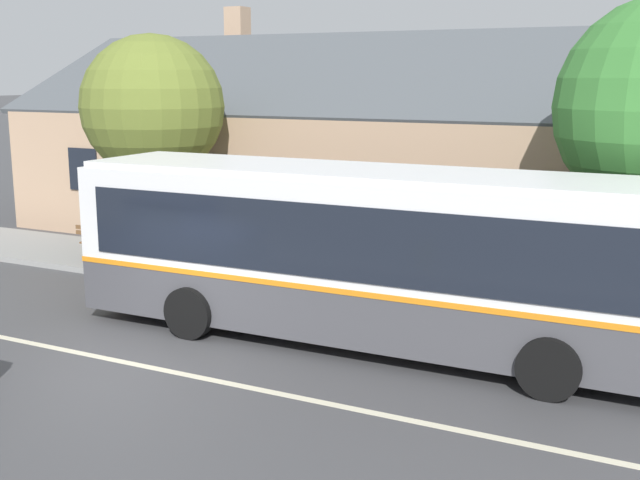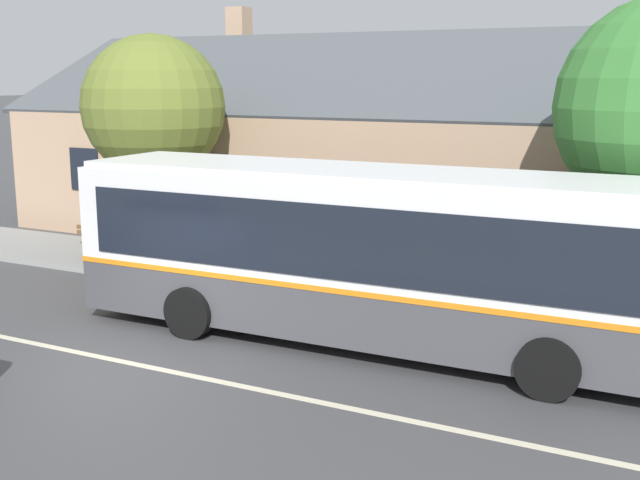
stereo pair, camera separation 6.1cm
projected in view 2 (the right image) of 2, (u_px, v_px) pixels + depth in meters
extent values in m
plane|color=#424244|center=(133.00, 364.00, 13.88)|extent=(300.00, 300.00, 0.00)
cube|color=gray|center=(299.00, 282.00, 19.10)|extent=(60.00, 3.00, 0.15)
cube|color=beige|center=(133.00, 364.00, 13.88)|extent=(60.00, 0.16, 0.01)
cube|color=tan|center=(370.00, 170.00, 26.14)|extent=(20.51, 10.78, 3.77)
cube|color=#4C5156|center=(334.00, 73.00, 23.17)|extent=(21.11, 5.46, 2.56)
cube|color=#4C5156|center=(402.00, 73.00, 27.86)|extent=(21.11, 5.46, 2.56)
cube|color=tan|center=(239.00, 24.00, 28.64)|extent=(0.70, 0.70, 1.20)
cube|color=black|center=(85.00, 169.00, 24.60)|extent=(1.10, 0.06, 1.30)
cube|color=black|center=(214.00, 178.00, 22.45)|extent=(1.10, 0.06, 1.30)
cube|color=black|center=(370.00, 189.00, 20.31)|extent=(1.10, 0.06, 1.30)
cube|color=black|center=(564.00, 203.00, 18.16)|extent=(1.10, 0.06, 1.30)
cube|color=#4C3323|center=(394.00, 231.00, 20.21)|extent=(1.00, 0.06, 2.10)
cube|color=#47474C|center=(368.00, 303.00, 14.85)|extent=(11.43, 2.67, 0.97)
cube|color=orange|center=(368.00, 275.00, 14.74)|extent=(11.45, 2.69, 0.10)
cube|color=white|center=(369.00, 225.00, 14.55)|extent=(11.43, 2.67, 1.79)
cube|color=white|center=(369.00, 173.00, 14.35)|extent=(11.20, 2.54, 0.12)
cube|color=black|center=(394.00, 219.00, 15.68)|extent=(10.49, 0.19, 1.29)
cube|color=black|center=(339.00, 243.00, 13.46)|extent=(10.49, 0.19, 1.29)
cube|color=#192D99|center=(328.00, 279.00, 16.58)|extent=(3.19, 0.08, 0.68)
cube|color=black|center=(633.00, 274.00, 13.87)|extent=(0.90, 0.04, 2.51)
cylinder|color=black|center=(575.00, 324.00, 14.46)|extent=(1.00, 0.29, 1.00)
cylinder|color=black|center=(548.00, 369.00, 12.26)|extent=(1.00, 0.29, 1.00)
cylinder|color=black|center=(257.00, 283.00, 17.36)|extent=(1.00, 0.29, 1.00)
cylinder|color=black|center=(189.00, 313.00, 15.16)|extent=(1.00, 0.29, 1.00)
cube|color=brown|center=(113.00, 243.00, 20.94)|extent=(1.65, 0.10, 0.04)
cube|color=brown|center=(109.00, 244.00, 20.82)|extent=(1.65, 0.10, 0.04)
cube|color=brown|center=(106.00, 245.00, 20.69)|extent=(1.65, 0.10, 0.04)
cube|color=brown|center=(102.00, 235.00, 20.52)|extent=(1.65, 0.04, 0.10)
cube|color=brown|center=(101.00, 229.00, 20.49)|extent=(1.65, 0.04, 0.10)
cube|color=black|center=(130.00, 255.00, 20.57)|extent=(0.08, 0.43, 0.45)
cube|color=black|center=(91.00, 250.00, 21.16)|extent=(0.08, 0.43, 0.45)
cylinder|color=#4C3828|center=(158.00, 208.00, 21.27)|extent=(0.42, 0.42, 2.90)
sphere|color=olive|center=(154.00, 107.00, 20.73)|extent=(3.71, 3.71, 3.71)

